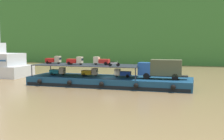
# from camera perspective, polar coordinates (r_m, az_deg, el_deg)

# --- Properties ---
(ground_plane) EXTENTS (400.00, 400.00, 0.00)m
(ground_plane) POSITION_cam_1_polar(r_m,az_deg,el_deg) (47.87, -0.60, -3.20)
(ground_plane) COLOR olive
(hillside_far_bank) EXTENTS (119.29, 32.35, 34.82)m
(hillside_far_bank) POSITION_cam_1_polar(r_m,az_deg,el_deg) (110.06, 9.57, 11.87)
(hillside_far_bank) COLOR #387533
(hillside_far_bank) RESTS_ON ground
(cargo_barge) EXTENTS (27.47, 8.05, 1.50)m
(cargo_barge) POSITION_cam_1_polar(r_m,az_deg,el_deg) (47.73, -0.61, -2.32)
(cargo_barge) COLOR navy
(cargo_barge) RESTS_ON ground
(covered_lorry) EXTENTS (7.91, 2.49, 3.10)m
(covered_lorry) POSITION_cam_1_polar(r_m,az_deg,el_deg) (45.50, 9.91, 0.31)
(covered_lorry) COLOR #1E4C99
(covered_lorry) RESTS_ON cargo_barge
(cargo_rack) EXTENTS (18.27, 6.65, 2.00)m
(cargo_rack) POSITION_cam_1_polar(r_m,az_deg,el_deg) (48.75, -4.86, 1.00)
(cargo_rack) COLOR #232833
(cargo_rack) RESTS_ON cargo_barge
(mini_truck_lower_stern) EXTENTS (2.78, 1.27, 1.38)m
(mini_truck_lower_stern) POSITION_cam_1_polar(r_m,az_deg,el_deg) (51.39, -10.88, -0.24)
(mini_truck_lower_stern) COLOR teal
(mini_truck_lower_stern) RESTS_ON cargo_barge
(mini_truck_lower_aft) EXTENTS (2.78, 1.28, 1.38)m
(mini_truck_lower_aft) POSITION_cam_1_polar(r_m,az_deg,el_deg) (49.05, -4.46, -0.43)
(mini_truck_lower_aft) COLOR gold
(mini_truck_lower_aft) RESTS_ON cargo_barge
(mini_truck_lower_mid) EXTENTS (2.79, 1.29, 1.38)m
(mini_truck_lower_mid) POSITION_cam_1_polar(r_m,az_deg,el_deg) (47.47, 2.12, -0.61)
(mini_truck_lower_mid) COLOR #1E47B7
(mini_truck_lower_mid) RESTS_ON cargo_barge
(mini_truck_upper_stern) EXTENTS (2.77, 1.25, 1.38)m
(mini_truck_upper_stern) POSITION_cam_1_polar(r_m,az_deg,el_deg) (52.07, -11.73, 2.02)
(mini_truck_upper_stern) COLOR red
(mini_truck_upper_stern) RESTS_ON cargo_rack
(mini_truck_upper_mid) EXTENTS (2.78, 1.28, 1.38)m
(mini_truck_upper_mid) POSITION_cam_1_polar(r_m,az_deg,el_deg) (48.98, -7.45, 1.88)
(mini_truck_upper_mid) COLOR red
(mini_truck_upper_mid) RESTS_ON cargo_rack
(mini_truck_upper_fore) EXTENTS (2.77, 1.24, 1.38)m
(mini_truck_upper_fore) POSITION_cam_1_polar(r_m,az_deg,el_deg) (48.24, -2.20, 1.87)
(mini_truck_upper_fore) COLOR red
(mini_truck_upper_fore) RESTS_ON cargo_rack
(motorcycle_upper_port) EXTENTS (1.90, 0.55, 0.87)m
(motorcycle_upper_port) POSITION_cam_1_polar(r_m,az_deg,el_deg) (45.11, 0.39, 1.29)
(motorcycle_upper_port) COLOR black
(motorcycle_upper_port) RESTS_ON cargo_rack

